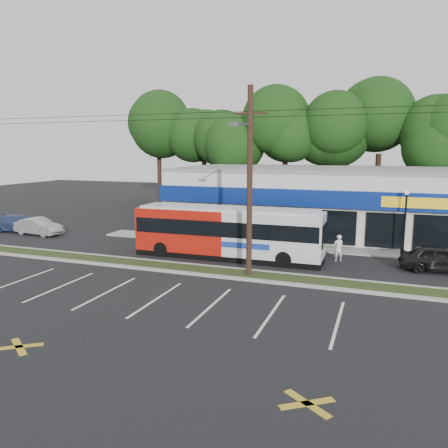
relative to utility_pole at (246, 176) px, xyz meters
name	(u,v)px	position (x,y,z in m)	size (l,w,h in m)	color
ground	(191,276)	(-2.83, -0.93, -5.41)	(120.00, 120.00, 0.00)	black
grass_strip	(198,270)	(-2.83, 0.07, -5.35)	(40.00, 1.60, 0.12)	#263315
curb_south	(192,274)	(-2.83, -0.78, -5.34)	(40.00, 0.25, 0.14)	#9E9E93
curb_north	(204,266)	(-2.83, 0.92, -5.34)	(40.00, 0.25, 0.14)	#9E9E93
sidewalk	(310,247)	(2.17, 8.07, -5.36)	(32.00, 2.20, 0.10)	#9E9E93
strip_mall	(330,200)	(2.67, 14.99, -2.76)	(25.00, 12.55, 5.30)	silver
utility_pole	(246,176)	(0.00, 0.00, 0.00)	(50.00, 2.77, 10.00)	black
lamp_post	(405,215)	(8.17, 7.87, -2.74)	(0.30, 0.30, 4.25)	black
tree_line	(329,134)	(1.17, 25.07, 3.00)	(46.76, 6.76, 11.83)	black
metrobus	(228,231)	(-2.27, 3.57, -3.72)	(11.96, 2.70, 3.21)	#B3180D
car_dark	(441,259)	(10.01, 4.63, -4.67)	(1.76, 4.37, 1.49)	black
car_silver	(39,226)	(-19.11, 5.43, -4.73)	(1.45, 4.16, 1.37)	#95999C
car_blue	(20,223)	(-21.64, 6.07, -4.72)	(1.95, 4.81, 1.40)	navy
pedestrian_a	(338,248)	(4.38, 5.07, -4.59)	(0.60, 0.40, 1.65)	white
pedestrian_b	(290,235)	(0.87, 7.57, -4.49)	(0.90, 0.70, 1.85)	#C0B0AC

